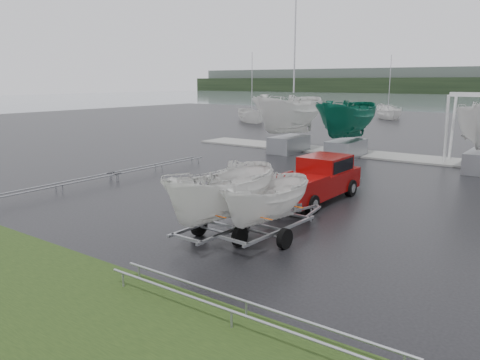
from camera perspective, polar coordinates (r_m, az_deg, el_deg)
ground_plane at (r=19.38m, az=6.87°, el=-2.32°), size 120.00×120.00×0.00m
grass_verge at (r=11.60m, az=-21.48°, el=-13.10°), size 40.00×40.00×0.00m
dock at (r=31.18m, az=18.62°, el=2.67°), size 30.00×3.00×0.12m
pickup_truck at (r=19.19m, az=9.43°, el=0.25°), size 2.02×5.27×1.74m
trailer_hitched at (r=13.84m, az=-2.18°, el=3.87°), size 1.80×3.62×5.19m
trailer_parked at (r=13.74m, az=3.34°, el=1.95°), size 1.81×3.67×4.34m
boat_hoist at (r=29.89m, az=27.11°, el=6.68°), size 3.30×2.18×4.12m
keelboat_0 at (r=31.68m, az=6.13°, el=11.35°), size 2.79×3.20×10.97m
keelboat_1 at (r=30.06m, az=13.11°, el=10.17°), size 2.49×3.20×7.73m
mast_rack_0 at (r=25.50m, az=-9.90°, el=1.85°), size 0.56×6.50×0.06m
mast_rack_1 at (r=21.84m, az=-21.22°, el=-0.48°), size 0.56×6.50×0.06m
mast_rack_2 at (r=9.67m, az=-0.11°, el=-15.15°), size 7.00×0.56×0.06m
moored_boat_0 at (r=55.77m, az=1.45°, el=7.10°), size 3.73×3.72×11.47m
moored_boat_1 at (r=63.95m, az=17.53°, el=7.18°), size 3.65×3.67×11.50m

